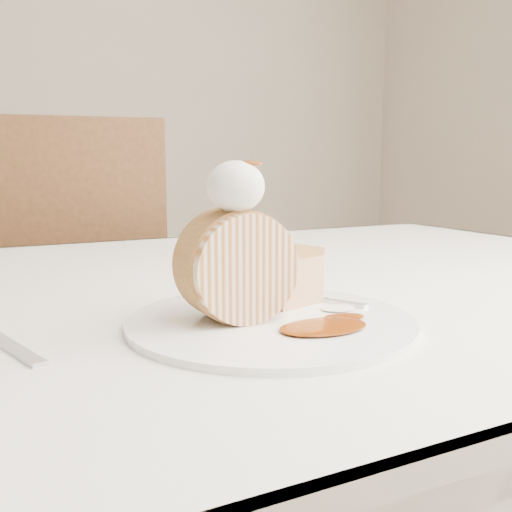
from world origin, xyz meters
name	(u,v)px	position (x,y,z in m)	size (l,w,h in m)	color
table	(228,349)	(0.00, 0.20, 0.66)	(1.40, 0.90, 0.75)	silver
chair_far	(62,303)	(-0.11, 0.94, 0.57)	(0.54, 0.54, 1.00)	brown
plate	(271,321)	(-0.05, 0.00, 0.75)	(0.26, 0.26, 0.01)	white
roulade_slice	(237,266)	(-0.08, 0.01, 0.81)	(0.10, 0.10, 0.05)	beige
cake_chunk	(285,279)	(-0.01, 0.04, 0.78)	(0.06, 0.05, 0.05)	#B57944
whipped_cream	(236,187)	(-0.08, 0.00, 0.88)	(0.05, 0.05, 0.04)	white
caramel_drizzle	(249,157)	(-0.07, 0.00, 0.90)	(0.03, 0.02, 0.01)	#662504
caramel_pool	(323,326)	(-0.02, -0.05, 0.76)	(0.08, 0.05, 0.00)	#662504
fork	(316,299)	(0.03, 0.04, 0.76)	(0.02, 0.16, 0.00)	silver
spoon	(10,345)	(-0.26, 0.03, 0.75)	(0.02, 0.15, 0.00)	silver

